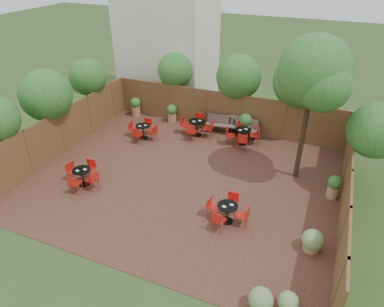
% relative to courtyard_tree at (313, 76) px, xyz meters
% --- Properties ---
extents(ground, '(80.00, 80.00, 0.00)m').
position_rel_courtyard_tree_xyz_m(ground, '(-4.16, -2.02, -4.27)').
color(ground, '#354F23').
rests_on(ground, ground).
extents(courtyard_paving, '(12.00, 10.00, 0.02)m').
position_rel_courtyard_tree_xyz_m(courtyard_paving, '(-4.16, -2.02, -4.26)').
color(courtyard_paving, '#381B17').
rests_on(courtyard_paving, ground).
extents(fence_back, '(12.00, 0.08, 2.00)m').
position_rel_courtyard_tree_xyz_m(fence_back, '(-4.16, 2.98, -3.27)').
color(fence_back, brown).
rests_on(fence_back, ground).
extents(fence_left, '(0.08, 10.00, 2.00)m').
position_rel_courtyard_tree_xyz_m(fence_left, '(-10.16, -2.02, -3.27)').
color(fence_left, brown).
rests_on(fence_left, ground).
extents(fence_right, '(0.08, 10.00, 2.00)m').
position_rel_courtyard_tree_xyz_m(fence_right, '(1.84, -2.02, -3.27)').
color(fence_right, brown).
rests_on(fence_right, ground).
extents(neighbour_building, '(5.00, 4.00, 8.00)m').
position_rel_courtyard_tree_xyz_m(neighbour_building, '(-8.66, 5.98, -0.27)').
color(neighbour_building, silver).
rests_on(neighbour_building, ground).
extents(overhang_foliage, '(15.23, 10.56, 2.69)m').
position_rel_courtyard_tree_xyz_m(overhang_foliage, '(-4.87, 1.33, -1.60)').
color(overhang_foliage, '#286621').
rests_on(overhang_foliage, ground).
extents(courtyard_tree, '(2.75, 2.65, 5.73)m').
position_rel_courtyard_tree_xyz_m(courtyard_tree, '(0.00, 0.00, 0.00)').
color(courtyard_tree, black).
rests_on(courtyard_tree, courtyard_paving).
extents(park_bench_left, '(1.49, 0.64, 0.89)m').
position_rel_courtyard_tree_xyz_m(park_bench_left, '(-4.17, 2.60, -3.79)').
color(park_bench_left, brown).
rests_on(park_bench_left, courtyard_paving).
extents(park_bench_right, '(1.58, 0.69, 0.95)m').
position_rel_courtyard_tree_xyz_m(park_bench_right, '(-3.02, 2.61, -3.76)').
color(park_bench_right, brown).
rests_on(park_bench_right, courtyard_paving).
extents(bistro_tables, '(7.38, 7.22, 0.91)m').
position_rel_courtyard_tree_xyz_m(bistro_tables, '(-4.86, -0.43, -3.82)').
color(bistro_tables, black).
rests_on(bistro_tables, courtyard_paving).
extents(planters, '(11.20, 4.19, 1.16)m').
position_rel_courtyard_tree_xyz_m(planters, '(-4.50, 2.00, -3.68)').
color(planters, '#A67B53').
rests_on(planters, courtyard_paving).
extents(low_shrubs, '(1.66, 3.35, 0.74)m').
position_rel_courtyard_tree_xyz_m(low_shrubs, '(0.64, -5.51, -3.91)').
color(low_shrubs, '#A67B53').
rests_on(low_shrubs, courtyard_paving).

